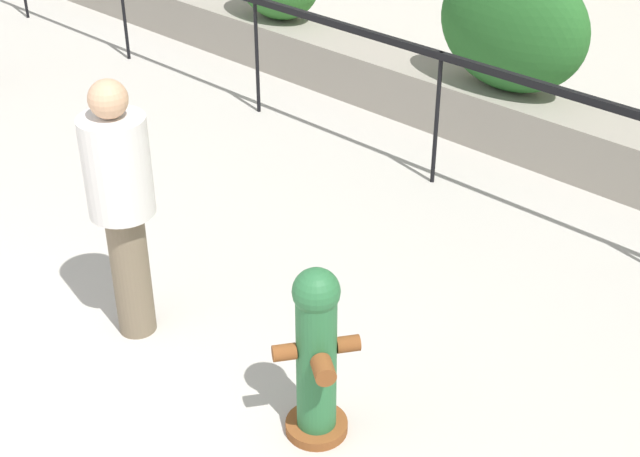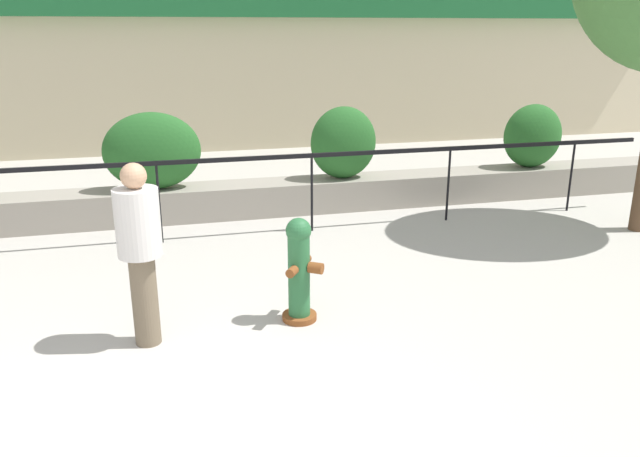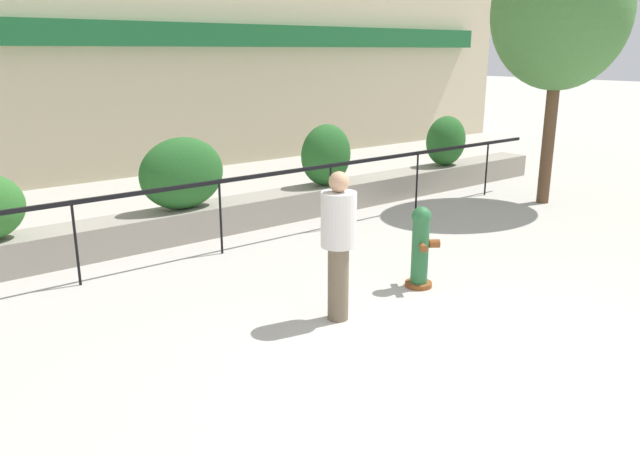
# 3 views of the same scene
# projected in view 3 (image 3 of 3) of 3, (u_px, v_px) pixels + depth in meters

# --- Properties ---
(ground_plane) EXTENTS (120.00, 120.00, 0.00)m
(ground_plane) POSITION_uv_depth(u_px,v_px,m) (485.00, 381.00, 5.85)
(ground_plane) COLOR #B2ADA3
(building_facade) EXTENTS (30.00, 1.36, 8.00)m
(building_facade) POSITION_uv_depth(u_px,v_px,m) (53.00, 4.00, 13.77)
(building_facade) COLOR beige
(building_facade) RESTS_ON ground
(planter_wall_low) EXTENTS (18.00, 0.70, 0.50)m
(planter_wall_low) POSITION_uv_depth(u_px,v_px,m) (188.00, 223.00, 10.29)
(planter_wall_low) COLOR gray
(planter_wall_low) RESTS_ON ground
(fence_railing_segment) EXTENTS (15.00, 0.05, 1.15)m
(fence_railing_segment) POSITION_uv_depth(u_px,v_px,m) (219.00, 188.00, 9.25)
(fence_railing_segment) COLOR black
(fence_railing_segment) RESTS_ON ground
(hedge_bush_2) EXTENTS (1.45, 0.70, 1.17)m
(hedge_bush_2) POSITION_uv_depth(u_px,v_px,m) (182.00, 173.00, 10.03)
(hedge_bush_2) COLOR #235B23
(hedge_bush_2) RESTS_ON planter_wall_low
(hedge_bush_3) EXTENTS (1.08, 0.68, 1.16)m
(hedge_bush_3) POSITION_uv_depth(u_px,v_px,m) (326.00, 155.00, 11.82)
(hedge_bush_3) COLOR #235B23
(hedge_bush_3) RESTS_ON planter_wall_low
(hedge_bush_4) EXTENTS (1.06, 0.70, 1.10)m
(hedge_bush_4) POSITION_uv_depth(u_px,v_px,m) (446.00, 141.00, 13.89)
(hedge_bush_4) COLOR #235B23
(hedge_bush_4) RESTS_ON planter_wall_low
(fire_hydrant) EXTENTS (0.49, 0.49, 1.08)m
(fire_hydrant) POSITION_uv_depth(u_px,v_px,m) (421.00, 246.00, 8.05)
(fire_hydrant) COLOR brown
(fire_hydrant) RESTS_ON ground
(street_tree) EXTENTS (2.78, 2.50, 5.16)m
(street_tree) POSITION_uv_depth(u_px,v_px,m) (561.00, 12.00, 11.73)
(street_tree) COLOR brown
(street_tree) RESTS_ON ground
(pedestrian) EXTENTS (0.56, 0.56, 1.73)m
(pedestrian) POSITION_uv_depth(u_px,v_px,m) (339.00, 237.00, 6.95)
(pedestrian) COLOR brown
(pedestrian) RESTS_ON ground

